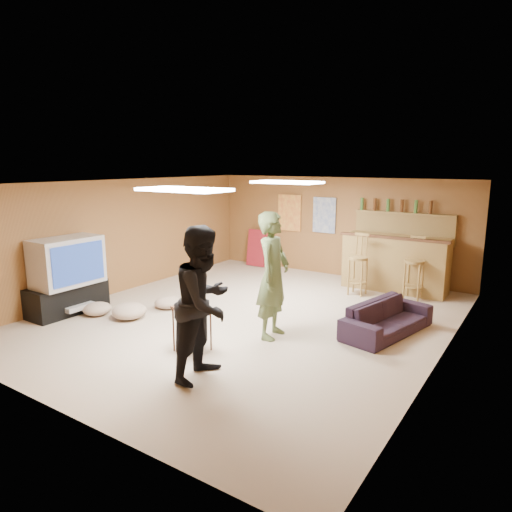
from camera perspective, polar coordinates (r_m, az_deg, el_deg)
The scene contains 32 objects.
ground at distance 7.63m, azimuth -0.83°, elevation -7.63°, with size 7.00×7.00×0.00m, color tan.
ceiling at distance 7.21m, azimuth -0.89°, elevation 9.11°, with size 6.00×7.00×0.02m, color silver.
wall_back at distance 10.38m, azimuth 10.09°, elevation 3.60°, with size 6.00×0.02×2.20m, color brown.
wall_front at distance 4.95m, azimuth -24.45°, elevation -6.06°, with size 6.00×0.02×2.20m, color brown.
wall_left at distance 9.34m, azimuth -16.28°, elevation 2.43°, with size 0.02×7.00×2.20m, color brown.
wall_right at distance 6.21m, azimuth 22.71°, elevation -2.47°, with size 0.02×7.00×2.20m, color brown.
tv_stand at distance 8.42m, azimuth -22.48°, elevation -4.90°, with size 0.55×1.30×0.50m, color black.
dvd_box at distance 8.27m, azimuth -21.56°, elevation -5.84°, with size 0.35×0.50×0.08m, color #B2B2B7.
tv_body at distance 8.21m, azimuth -22.55°, elevation -0.63°, with size 0.60×1.10×0.80m, color #B2B2B7.
tv_screen at distance 7.96m, azimuth -21.29°, elevation -0.90°, with size 0.02×0.95×0.65m, color navy.
bar_counter at distance 9.47m, azimuth 16.98°, elevation -0.88°, with size 2.00×0.60×1.10m, color brown.
bar_lip at distance 9.13m, azimuth 16.74°, elevation 2.21°, with size 2.10×0.12×0.05m, color #432515.
bar_shelf at distance 9.75m, azimuth 18.08°, elevation 5.06°, with size 2.00×0.18×0.05m, color brown.
bar_backing at distance 9.80m, azimuth 18.00°, elevation 3.33°, with size 2.00×0.14×0.60m, color brown.
poster_left at distance 10.84m, azimuth 4.21°, elevation 5.41°, with size 0.60×0.03×0.85m, color #BF3F26.
poster_right at distance 10.44m, azimuth 8.54°, elevation 5.07°, with size 0.55×0.03×0.80m, color #334C99.
folding_chair_stack at distance 11.25m, azimuth 0.18°, elevation 1.03°, with size 0.50×0.14×0.90m, color maroon.
ceiling_panel_front at distance 6.03m, azimuth -9.01°, elevation 8.21°, with size 1.20×0.60×0.04m, color white.
ceiling_panel_back at distance 8.23m, azimuth 3.88°, elevation 9.19°, with size 1.20×0.60×0.04m, color white.
person_olive at distance 6.56m, azimuth 2.15°, elevation -2.46°, with size 0.67×0.44×1.84m, color #506138.
person_black at distance 5.36m, azimuth -6.49°, elevation -5.84°, with size 0.89×0.69×1.82m, color black.
sofa at distance 7.13m, azimuth 16.09°, elevation -7.45°, with size 1.64×0.64×0.48m, color black.
tray_table at distance 6.29m, azimuth -7.98°, elevation -9.04°, with size 0.47×0.38×0.61m, color #432515.
cup_red_near at distance 6.28m, azimuth -8.76°, elevation -5.57°, with size 0.08×0.08×0.12m, color red.
cup_red_far at distance 6.07m, azimuth -8.18°, elevation -6.18°, with size 0.08×0.08×0.11m, color red.
cup_blue at distance 6.17m, azimuth -6.76°, elevation -5.84°, with size 0.09×0.09×0.12m, color #1D1697.
bar_stool_left at distance 8.95m, azimuth 12.65°, elevation -0.84°, with size 0.40×0.40×1.26m, color brown, non-canonical shape.
bar_stool_right at distance 8.93m, azimuth 19.15°, elevation -1.41°, with size 0.38×0.38×1.20m, color brown, non-canonical shape.
cushion_near_tv at distance 7.81m, azimuth -15.58°, elevation -6.64°, with size 0.56×0.56×0.25m, color gray.
cushion_mid at distance 8.20m, azimuth -11.02°, elevation -5.72°, with size 0.45×0.45×0.20m, color gray.
cushion_far at distance 8.15m, azimuth -19.23°, elevation -6.25°, with size 0.47×0.47×0.21m, color gray.
bottle_row at distance 9.77m, azimuth 16.97°, elevation 6.06°, with size 1.48×0.08×0.26m, color #3F7233, non-canonical shape.
Camera 1 is at (4.06, -5.95, 2.51)m, focal length 32.00 mm.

